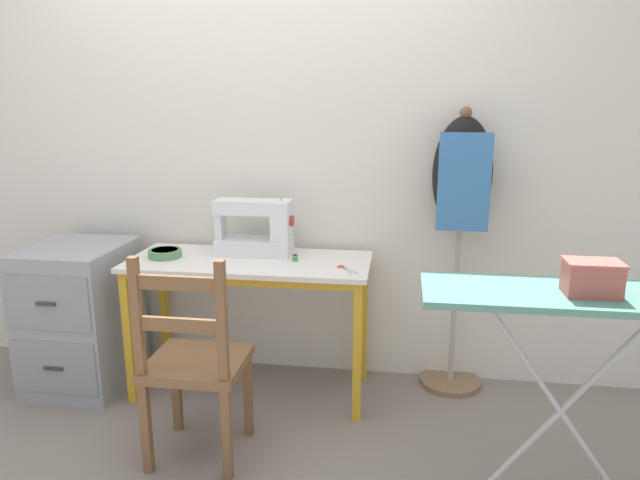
% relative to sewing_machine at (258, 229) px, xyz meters
% --- Properties ---
extents(ground_plane, '(14.00, 14.00, 0.00)m').
position_rel_sewing_machine_xyz_m(ground_plane, '(-0.02, -0.37, -0.85)').
color(ground_plane, gray).
extents(wall_back, '(10.00, 0.05, 2.55)m').
position_rel_sewing_machine_xyz_m(wall_back, '(-0.02, 0.21, 0.43)').
color(wall_back, silver).
rests_on(wall_back, ground_plane).
extents(sewing_table, '(1.22, 0.51, 0.72)m').
position_rel_sewing_machine_xyz_m(sewing_table, '(-0.02, -0.12, -0.22)').
color(sewing_table, silver).
rests_on(sewing_table, ground_plane).
extents(sewing_machine, '(0.40, 0.18, 0.31)m').
position_rel_sewing_machine_xyz_m(sewing_machine, '(0.00, 0.00, 0.00)').
color(sewing_machine, white).
rests_on(sewing_machine, sewing_table).
extents(fabric_bowl, '(0.17, 0.17, 0.04)m').
position_rel_sewing_machine_xyz_m(fabric_bowl, '(-0.46, -0.13, -0.11)').
color(fabric_bowl, '#56895B').
rests_on(fabric_bowl, sewing_table).
extents(scissors, '(0.11, 0.13, 0.01)m').
position_rel_sewing_machine_xyz_m(scissors, '(0.47, -0.21, -0.13)').
color(scissors, silver).
rests_on(scissors, sewing_table).
extents(thread_spool_near_machine, '(0.03, 0.03, 0.03)m').
position_rel_sewing_machine_xyz_m(thread_spool_near_machine, '(0.22, -0.11, -0.12)').
color(thread_spool_near_machine, green).
rests_on(thread_spool_near_machine, sewing_table).
extents(wooden_chair, '(0.40, 0.38, 0.92)m').
position_rel_sewing_machine_xyz_m(wooden_chair, '(-0.10, -0.72, -0.42)').
color(wooden_chair, brown).
rests_on(wooden_chair, ground_plane).
extents(filing_cabinet, '(0.48, 0.56, 0.76)m').
position_rel_sewing_machine_xyz_m(filing_cabinet, '(-0.94, -0.16, -0.47)').
color(filing_cabinet, '#93999E').
rests_on(filing_cabinet, ground_plane).
extents(dress_form, '(0.32, 0.32, 1.47)m').
position_rel_sewing_machine_xyz_m(dress_form, '(1.02, 0.09, 0.19)').
color(dress_form, '#846647').
rests_on(dress_form, ground_plane).
extents(ironing_board, '(1.01, 0.35, 0.87)m').
position_rel_sewing_machine_xyz_m(ironing_board, '(1.31, -0.88, -0.03)').
color(ironing_board, '#518E7A').
rests_on(ironing_board, ground_plane).
extents(storage_box, '(0.18, 0.12, 0.12)m').
position_rel_sewing_machine_xyz_m(storage_box, '(1.36, -0.90, 0.08)').
color(storage_box, '#AD564C').
rests_on(storage_box, ironing_board).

